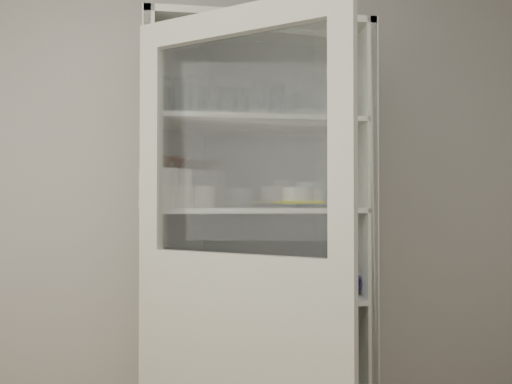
# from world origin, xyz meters

# --- Properties ---
(wall_back) EXTENTS (3.60, 0.02, 2.60)m
(wall_back) POSITION_xyz_m (0.00, 1.50, 1.30)
(wall_back) COLOR #AEAA9E
(wall_back) RESTS_ON ground
(pantry_cabinet) EXTENTS (1.00, 0.45, 2.10)m
(pantry_cabinet) POSITION_xyz_m (0.20, 1.34, 0.94)
(pantry_cabinet) COLOR beige
(pantry_cabinet) RESTS_ON floor
(cupboard_door) EXTENTS (0.73, 0.60, 2.00)m
(cupboard_door) POSITION_xyz_m (0.05, 0.77, 0.87)
(cupboard_door) COLOR beige
(cupboard_door) RESTS_ON floor
(tumbler_0) EXTENTS (0.09, 0.09, 0.15)m
(tumbler_0) POSITION_xyz_m (-0.21, 1.13, 1.74)
(tumbler_0) COLOR silver
(tumbler_0) RESTS_ON shelf_glass
(tumbler_1) EXTENTS (0.08, 0.08, 0.15)m
(tumbler_1) POSITION_xyz_m (-0.15, 1.15, 1.74)
(tumbler_1) COLOR silver
(tumbler_1) RESTS_ON shelf_glass
(tumbler_2) EXTENTS (0.10, 0.10, 0.15)m
(tumbler_2) POSITION_xyz_m (-0.07, 1.12, 1.74)
(tumbler_2) COLOR silver
(tumbler_2) RESTS_ON shelf_glass
(tumbler_3) EXTENTS (0.08, 0.08, 0.13)m
(tumbler_3) POSITION_xyz_m (0.32, 1.15, 1.73)
(tumbler_3) COLOR silver
(tumbler_3) RESTS_ON shelf_glass
(tumbler_4) EXTENTS (0.07, 0.07, 0.13)m
(tumbler_4) POSITION_xyz_m (0.26, 1.12, 1.73)
(tumbler_4) COLOR silver
(tumbler_4) RESTS_ON shelf_glass
(tumbler_5) EXTENTS (0.10, 0.10, 0.15)m
(tumbler_5) POSITION_xyz_m (0.56, 1.12, 1.74)
(tumbler_5) COLOR silver
(tumbler_5) RESTS_ON shelf_glass
(tumbler_6) EXTENTS (0.09, 0.09, 0.15)m
(tumbler_6) POSITION_xyz_m (0.47, 1.12, 1.74)
(tumbler_6) COLOR silver
(tumbler_6) RESTS_ON shelf_glass
(tumbler_7) EXTENTS (0.07, 0.07, 0.13)m
(tumbler_7) POSITION_xyz_m (-0.21, 1.27, 1.73)
(tumbler_7) COLOR silver
(tumbler_7) RESTS_ON shelf_glass
(tumbler_8) EXTENTS (0.10, 0.10, 0.14)m
(tumbler_8) POSITION_xyz_m (0.06, 1.29, 1.73)
(tumbler_8) COLOR silver
(tumbler_8) RESTS_ON shelf_glass
(tumbler_9) EXTENTS (0.08, 0.08, 0.13)m
(tumbler_9) POSITION_xyz_m (0.13, 1.26, 1.72)
(tumbler_9) COLOR silver
(tumbler_9) RESTS_ON shelf_glass
(tumbler_10) EXTENTS (0.09, 0.09, 0.15)m
(tumbler_10) POSITION_xyz_m (0.13, 1.26, 1.73)
(tumbler_10) COLOR silver
(tumbler_10) RESTS_ON shelf_glass
(tumbler_11) EXTENTS (0.08, 0.08, 0.14)m
(tumbler_11) POSITION_xyz_m (0.31, 1.29, 1.73)
(tumbler_11) COLOR silver
(tumbler_11) RESTS_ON shelf_glass
(goblet_0) EXTENTS (0.08, 0.08, 0.18)m
(goblet_0) POSITION_xyz_m (-0.21, 1.39, 1.75)
(goblet_0) COLOR silver
(goblet_0) RESTS_ON shelf_glass
(goblet_1) EXTENTS (0.08, 0.08, 0.17)m
(goblet_1) POSITION_xyz_m (0.23, 1.35, 1.75)
(goblet_1) COLOR silver
(goblet_1) RESTS_ON shelf_glass
(goblet_2) EXTENTS (0.08, 0.08, 0.18)m
(goblet_2) POSITION_xyz_m (0.44, 1.38, 1.75)
(goblet_2) COLOR silver
(goblet_2) RESTS_ON shelf_glass
(goblet_3) EXTENTS (0.08, 0.08, 0.17)m
(goblet_3) POSITION_xyz_m (0.41, 1.40, 1.75)
(goblet_3) COLOR silver
(goblet_3) RESTS_ON shelf_glass
(plate_stack_front) EXTENTS (0.23, 0.23, 0.10)m
(plate_stack_front) POSITION_xyz_m (-0.21, 1.23, 1.31)
(plate_stack_front) COLOR white
(plate_stack_front) RESTS_ON shelf_plates
(plate_stack_back) EXTENTS (0.19, 0.19, 0.10)m
(plate_stack_back) POSITION_xyz_m (-0.07, 1.37, 1.31)
(plate_stack_back) COLOR white
(plate_stack_back) RESTS_ON shelf_plates
(cream_bowl) EXTENTS (0.27, 0.27, 0.07)m
(cream_bowl) POSITION_xyz_m (-0.21, 1.23, 1.40)
(cream_bowl) COLOR silver
(cream_bowl) RESTS_ON plate_stack_front
(terracotta_bowl) EXTENTS (0.24, 0.24, 0.05)m
(terracotta_bowl) POSITION_xyz_m (-0.21, 1.23, 1.46)
(terracotta_bowl) COLOR #412112
(terracotta_bowl) RESTS_ON cream_bowl
(glass_platter) EXTENTS (0.38, 0.38, 0.02)m
(glass_platter) POSITION_xyz_m (0.39, 1.24, 1.27)
(glass_platter) COLOR silver
(glass_platter) RESTS_ON shelf_plates
(yellow_trivet) EXTENTS (0.18, 0.18, 0.01)m
(yellow_trivet) POSITION_xyz_m (0.39, 1.24, 1.29)
(yellow_trivet) COLOR yellow
(yellow_trivet) RESTS_ON glass_platter
(white_ramekin) EXTENTS (0.18, 0.18, 0.06)m
(white_ramekin) POSITION_xyz_m (0.39, 1.24, 1.32)
(white_ramekin) COLOR white
(white_ramekin) RESTS_ON yellow_trivet
(grey_bowl_stack) EXTENTS (0.13, 0.13, 0.12)m
(grey_bowl_stack) POSITION_xyz_m (0.46, 1.29, 1.32)
(grey_bowl_stack) COLOR #B5C0C2
(grey_bowl_stack) RESTS_ON shelf_plates
(mug_blue) EXTENTS (0.15, 0.15, 0.09)m
(mug_blue) POSITION_xyz_m (0.61, 1.20, 0.91)
(mug_blue) COLOR navy
(mug_blue) RESTS_ON shelf_mugs
(mug_teal) EXTENTS (0.10, 0.10, 0.09)m
(mug_teal) POSITION_xyz_m (0.50, 1.30, 0.91)
(mug_teal) COLOR teal
(mug_teal) RESTS_ON shelf_mugs
(mug_white) EXTENTS (0.11, 0.11, 0.09)m
(mug_white) POSITION_xyz_m (0.45, 1.17, 0.91)
(mug_white) COLOR white
(mug_white) RESTS_ON shelf_mugs
(teal_jar) EXTENTS (0.08, 0.08, 0.10)m
(teal_jar) POSITION_xyz_m (0.23, 1.34, 0.91)
(teal_jar) COLOR teal
(teal_jar) RESTS_ON shelf_mugs
(measuring_cups) EXTENTS (0.09, 0.09, 0.04)m
(measuring_cups) POSITION_xyz_m (0.13, 1.21, 0.88)
(measuring_cups) COLOR silver
(measuring_cups) RESTS_ON shelf_mugs
(white_canister) EXTENTS (0.11, 0.11, 0.12)m
(white_canister) POSITION_xyz_m (-0.14, 1.31, 0.92)
(white_canister) COLOR white
(white_canister) RESTS_ON shelf_mugs
(cream_dish) EXTENTS (0.25, 0.25, 0.07)m
(cream_dish) POSITION_xyz_m (-0.02, 1.27, 0.49)
(cream_dish) COLOR silver
(cream_dish) RESTS_ON shelf_bot
(tin_box) EXTENTS (0.21, 0.16, 0.06)m
(tin_box) POSITION_xyz_m (0.47, 1.29, 0.49)
(tin_box) COLOR #ABABAB
(tin_box) RESTS_ON shelf_bot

